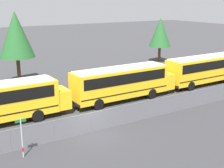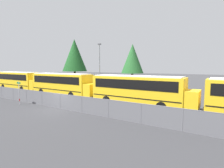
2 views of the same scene
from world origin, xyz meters
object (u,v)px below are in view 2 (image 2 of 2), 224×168
Objects in this scene: light_pole at (100,65)px; tree_0 at (132,59)px; school_bus_1 at (62,83)px; street_sign at (19,92)px; school_bus_2 at (138,88)px; school_bus_0 at (19,79)px; tree_2 at (75,55)px.

light_pole is 6.35m from tree_0.
light_pole is 0.99× the size of tree_0.
street_sign is (0.06, -6.53, -0.60)m from school_bus_1.
tree_0 is (-6.83, 12.57, 3.85)m from school_bus_2.
school_bus_2 is 4.31× the size of street_sign.
school_bus_2 is 13.66m from street_sign.
school_bus_0 is 14.14m from street_sign.
tree_0 reaches higher than school_bus_0.
tree_0 is (5.22, 18.99, 4.44)m from street_sign.
tree_0 is 0.83× the size of tree_2.
school_bus_2 is at bearing -28.39° from tree_2.
street_sign is 0.31× the size of light_pole.
tree_2 is at bearing 114.93° from street_sign.
school_bus_2 is (12.10, -0.12, 0.00)m from school_bus_1.
light_pole is at bearing 85.11° from school_bus_1.
tree_2 reaches higher than school_bus_0.
school_bus_1 is 14.07m from tree_0.
school_bus_1 is at bearing -1.91° from school_bus_0.
light_pole is at bearing 143.81° from school_bus_2.
tree_2 is at bearing -172.56° from tree_0.
tree_0 is at bearing 67.05° from school_bus_1.
school_bus_2 is 14.82m from tree_0.
school_bus_1 is 1.33× the size of tree_0.
school_bus_0 is at bearing -148.90° from light_pole.
light_pole is at bearing 31.10° from school_bus_0.
tree_2 reaches higher than street_sign.
light_pole is (0.64, 14.75, 3.23)m from street_sign.
tree_0 reaches higher than school_bus_1.
school_bus_2 is 1.11× the size of tree_2.
school_bus_2 is 1.33× the size of tree_0.
tree_2 reaches higher than school_bus_1.
tree_2 reaches higher than light_pole.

